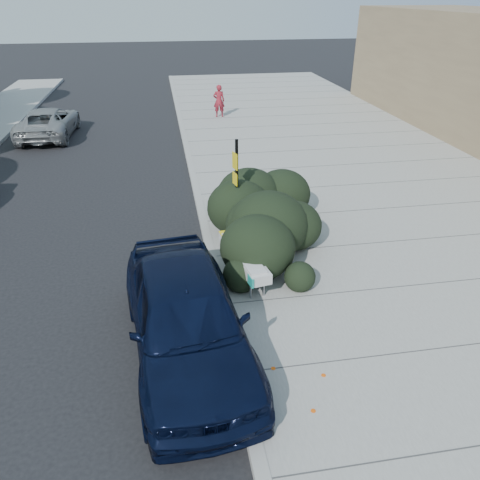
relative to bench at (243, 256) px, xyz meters
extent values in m
plane|color=black|center=(-0.60, -0.98, -0.68)|extent=(120.00, 120.00, 0.00)
cube|color=gray|center=(5.00, 4.02, -0.61)|extent=(11.20, 50.00, 0.15)
cube|color=#9E9E99|center=(-0.60, 4.02, -0.60)|extent=(0.22, 50.00, 0.17)
cylinder|color=gray|center=(0.01, -0.86, -0.32)|extent=(0.05, 0.05, 0.42)
cylinder|color=gray|center=(0.30, -0.80, -0.32)|extent=(0.05, 0.05, 0.42)
cylinder|color=gray|center=(-0.29, 0.80, -0.32)|extent=(0.05, 0.05, 0.42)
cylinder|color=gray|center=(0.00, 0.86, -0.32)|extent=(0.05, 0.05, 0.42)
cylinder|color=gray|center=(-0.14, -0.03, -0.14)|extent=(0.34, 1.67, 0.04)
cylinder|color=gray|center=(0.15, 0.03, -0.14)|extent=(0.34, 1.67, 0.04)
cube|color=#B2B2B2|center=(0.00, 0.00, 0.01)|extent=(0.84, 2.26, 0.23)
cube|color=yellow|center=(-0.16, 0.86, 0.13)|extent=(0.53, 0.52, 0.02)
cube|color=teal|center=(-0.02, -1.02, 0.01)|extent=(0.09, 0.26, 0.21)
cylinder|color=black|center=(1.10, -0.06, -0.09)|extent=(0.06, 0.06, 0.88)
cylinder|color=black|center=(1.14, 0.50, -0.09)|extent=(0.06, 0.06, 0.88)
cylinder|color=black|center=(1.12, 0.22, 0.34)|extent=(0.10, 0.57, 0.06)
cube|color=black|center=(0.20, 2.13, 0.75)|extent=(0.07, 0.07, 2.57)
cube|color=yellow|center=(0.15, 2.12, 1.49)|extent=(0.09, 0.29, 0.41)
cube|color=yellow|center=(0.15, 2.12, 1.03)|extent=(0.08, 0.27, 0.32)
ellipsoid|color=black|center=(0.90, 1.52, 0.32)|extent=(3.73, 5.06, 1.71)
imported|color=black|center=(-1.40, -2.19, 0.16)|extent=(2.47, 5.10, 1.68)
imported|color=gray|center=(-6.60, 13.42, -0.03)|extent=(2.32, 4.76, 1.30)
imported|color=maroon|center=(1.43, 15.32, 0.27)|extent=(0.59, 0.39, 1.59)
camera|label=1|loc=(-1.57, -8.85, 5.20)|focal=35.00mm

